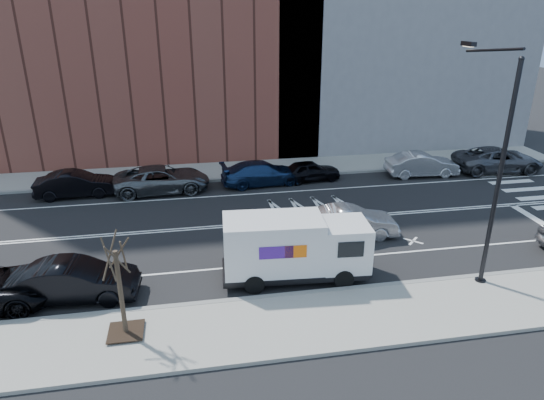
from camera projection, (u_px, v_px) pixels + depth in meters
name	position (u px, v px, depth m)	size (l,w,h in m)	color
ground	(279.00, 222.00, 25.57)	(120.00, 120.00, 0.00)	black
sidewalk_near	(325.00, 320.00, 17.51)	(44.00, 3.60, 0.15)	gray
sidewalk_far	(255.00, 169.00, 33.57)	(44.00, 3.60, 0.15)	gray
curb_near	(313.00, 293.00, 19.15)	(44.00, 0.25, 0.17)	gray
curb_far	(259.00, 177.00, 31.93)	(44.00, 0.25, 0.17)	gray
road_markings	(279.00, 222.00, 25.57)	(40.00, 8.60, 0.01)	white
streetlight	(494.00, 162.00, 18.50)	(0.44, 4.02, 9.34)	black
street_tree	(122.00, 301.00, 16.22)	(1.20, 1.20, 3.75)	black
fedex_van	(294.00, 247.00, 19.84)	(6.17, 2.48, 2.76)	black
far_parked_b	(76.00, 184.00, 28.78)	(1.62, 4.64, 1.53)	black
far_parked_c	(162.00, 179.00, 29.48)	(2.64, 5.72, 1.59)	#54585D
far_parked_d	(261.00, 173.00, 30.73)	(2.09, 5.14, 1.49)	navy
far_parked_e	(310.00, 171.00, 31.37)	(1.57, 3.91, 1.33)	black
far_parked_f	(422.00, 165.00, 32.23)	(1.65, 4.74, 1.56)	#B9BABE
far_parked_g	(498.00, 159.00, 33.14)	(2.71, 5.88, 1.63)	#4B4C52
driving_sedan	(350.00, 222.00, 23.74)	(1.62, 4.64, 1.53)	#A3A3A8
near_parked_rear_a	(75.00, 281.00, 18.66)	(1.68, 4.81, 1.58)	black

